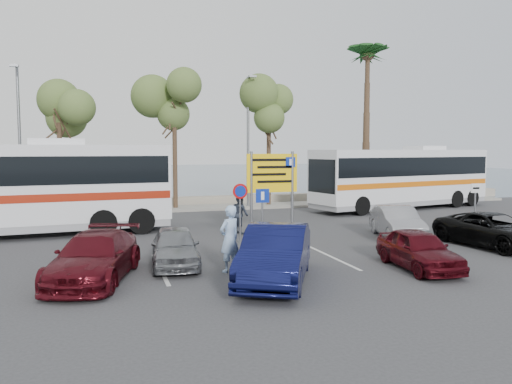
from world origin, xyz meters
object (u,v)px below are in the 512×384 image
object	(u,v)px
street_lamp_right	(248,135)
coach_bus_left	(7,192)
pedestrian_near	(230,239)
car_blue	(276,254)
car_red	(419,249)
car_maroon	(95,257)
car_silver_a	(175,247)
car_silver_b	(397,222)
direction_sign	(272,180)
suv_black	(494,230)
coach_bus_right	(402,180)
pedestrian_far	(240,214)
street_lamp_left	(19,133)

from	to	relation	value
street_lamp_right	coach_bus_left	bearing A→B (deg)	-150.81
pedestrian_near	car_blue	bearing A→B (deg)	93.45
car_red	pedestrian_near	distance (m)	5.82
car_blue	car_maroon	xyz separation A→B (m)	(-4.80, 1.61, -0.11)
car_silver_a	car_red	size ratio (longest dim) A/B	1.00
car_maroon	car_silver_a	bearing A→B (deg)	41.05
car_silver_b	direction_sign	bearing A→B (deg)	177.64
car_silver_b	suv_black	bearing A→B (deg)	-32.21
car_maroon	car_red	world-z (taller)	car_maroon
direction_sign	car_maroon	distance (m)	8.84
street_lamp_right	car_silver_b	bearing A→B (deg)	-76.44
direction_sign	pedestrian_near	world-z (taller)	direction_sign
coach_bus_left	car_red	size ratio (longest dim) A/B	3.75
coach_bus_right	pedestrian_far	world-z (taller)	coach_bus_right
coach_bus_left	car_maroon	bearing A→B (deg)	-66.98
coach_bus_left	pedestrian_near	distance (m)	11.33
car_maroon	pedestrian_near	distance (m)	3.88
street_lamp_left	coach_bus_right	xyz separation A→B (m)	(22.08, -3.02, -2.78)
street_lamp_left	car_red	bearing A→B (deg)	-51.40
car_red	suv_black	distance (m)	5.25
suv_black	pedestrian_near	distance (m)	10.47
coach_bus_right	car_maroon	xyz separation A→B (m)	(-18.08, -12.39, -1.15)
car_silver_b	pedestrian_near	size ratio (longest dim) A/B	1.99
coach_bus_right	suv_black	bearing A→B (deg)	-107.84
coach_bus_right	car_silver_b	world-z (taller)	coach_bus_right
street_lamp_left	coach_bus_right	distance (m)	22.46
car_silver_a	pedestrian_near	distance (m)	1.96
coach_bus_left	car_silver_b	size ratio (longest dim) A/B	3.36
street_lamp_left	direction_sign	distance (m)	15.24
suv_black	pedestrian_near	size ratio (longest dim) A/B	2.30
coach_bus_left	suv_black	world-z (taller)	coach_bus_left
car_silver_b	car_blue	bearing A→B (deg)	-128.09
direction_sign	car_maroon	size ratio (longest dim) A/B	0.78
street_lamp_left	car_silver_a	distance (m)	16.15
car_red	car_blue	bearing A→B (deg)	-172.69
street_lamp_right	direction_sign	world-z (taller)	street_lamp_right
direction_sign	car_silver_b	bearing A→B (deg)	-19.12
street_lamp_left	pedestrian_far	size ratio (longest dim) A/B	4.61
direction_sign	suv_black	size ratio (longest dim) A/B	0.78
coach_bus_right	pedestrian_near	bearing A→B (deg)	-138.69
coach_bus_right	car_silver_b	xyz separation A→B (m)	(-6.18, -9.00, -1.16)
car_red	pedestrian_near	size ratio (longest dim) A/B	1.78
direction_sign	car_silver_b	size ratio (longest dim) A/B	0.90
street_lamp_left	car_blue	bearing A→B (deg)	-62.66
direction_sign	coach_bus_left	xyz separation A→B (m)	(-10.57, 3.30, -0.51)
car_maroon	suv_black	xyz separation A→B (m)	(14.30, 0.63, -0.03)
car_silver_b	street_lamp_left	bearing A→B (deg)	159.67
street_lamp_right	coach_bus_right	bearing A→B (deg)	-18.38
street_lamp_right	suv_black	bearing A→B (deg)	-70.27
car_blue	suv_black	size ratio (longest dim) A/B	1.02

